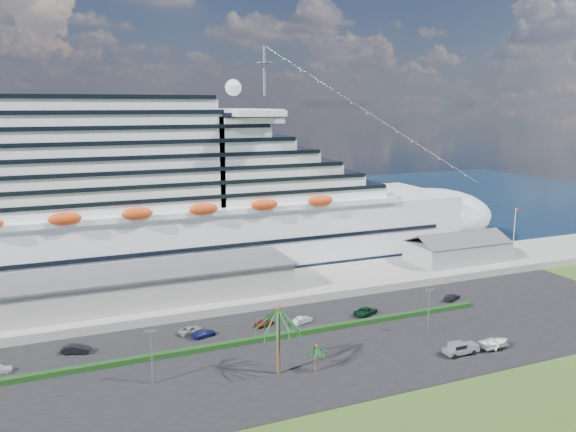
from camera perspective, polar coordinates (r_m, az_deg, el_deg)
name	(u,v)px	position (r m, az deg, el deg)	size (l,w,h in m)	color
ground	(350,374)	(88.55, 6.28, -15.66)	(420.00, 420.00, 0.00)	#354C19
asphalt_lot	(318,345)	(97.34, 3.10, -12.98)	(140.00, 38.00, 0.12)	black
wharf	(261,289)	(122.02, -2.80, -7.44)	(240.00, 20.00, 1.80)	gray
water	(177,217)	(206.59, -11.22, -0.12)	(420.00, 160.00, 0.02)	black
cruise_ship	(139,206)	(136.08, -14.89, 1.02)	(191.00, 38.00, 54.00)	silver
terminal_building	(141,285)	(115.26, -14.69, -6.79)	(61.00, 15.00, 6.30)	gray
port_shed	(457,250)	(146.07, 16.81, -3.34)	(24.00, 12.31, 7.37)	gray
flagpole	(514,229)	(157.06, 22.01, -1.23)	(1.08, 0.16, 12.00)	silver
hedge	(264,339)	(98.53, -2.48, -12.34)	(88.00, 1.10, 0.90)	black
lamp_post_left	(152,350)	(85.08, -13.69, -13.11)	(1.60, 0.35, 8.27)	gray
lamp_post_right	(429,305)	(102.72, 14.13, -8.81)	(1.60, 0.35, 8.27)	gray
palm_tall	(278,317)	(84.19, -1.00, -10.19)	(8.82, 8.82, 11.13)	#47301E
palm_short	(316,350)	(87.10, 2.85, -13.40)	(3.53, 3.53, 4.56)	#47301E
parked_car_1	(76,349)	(100.04, -20.72, -12.53)	(1.59, 4.56, 1.50)	black
parked_car_2	(191,330)	(102.96, -9.85, -11.33)	(2.06, 4.46, 1.24)	#9F9FA7
parked_car_3	(204,333)	(101.10, -8.56, -11.70)	(1.80, 4.44, 1.29)	navy
parked_car_4	(264,323)	(104.55, -2.41, -10.78)	(1.55, 3.86, 1.32)	maroon
parked_car_5	(303,320)	(105.75, 1.49, -10.50)	(1.41, 4.05, 1.33)	silver
parked_car_6	(366,311)	(110.77, 7.92, -9.54)	(2.48, 5.39, 1.50)	black
parked_car_7	(452,297)	(122.47, 16.30, -7.89)	(1.84, 4.53, 1.32)	#232429
pickup_truck	(460,348)	(97.44, 17.11, -12.69)	(5.90, 2.36, 2.08)	black
boat_trailer	(495,342)	(101.15, 20.31, -11.94)	(6.49, 4.34, 1.85)	gray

